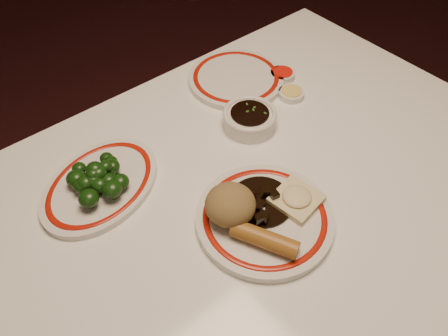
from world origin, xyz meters
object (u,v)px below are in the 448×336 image
Objects in this scene: rice_mound at (230,205)px; soy_bowl at (249,120)px; main_plate at (265,218)px; broccoli_plate at (101,185)px; dining_table at (262,214)px; broccoli_pile at (97,178)px; spring_roll at (264,239)px; fried_wonton at (296,198)px; stirfry_heap at (260,201)px.

rice_mound reaches higher than soy_bowl.
broccoli_plate is (-0.20, 0.27, -0.00)m from main_plate.
broccoli_pile reaches higher than dining_table.
broccoli_pile reaches higher than soy_bowl.
spring_roll is at bearing -127.63° from soy_bowl.
spring_roll is at bearing -63.13° from broccoli_pile.
broccoli_plate is at bearing 132.84° from fried_wonton.
soy_bowl is at bearing 69.16° from fried_wonton.
fried_wonton reaches higher than dining_table.
broccoli_plate is at bearing 89.81° from spring_roll.
stirfry_heap is (0.01, 0.03, 0.02)m from main_plate.
broccoli_pile is (-0.21, 0.24, 0.01)m from stirfry_heap.
spring_roll is (-0.04, -0.04, 0.02)m from main_plate.
fried_wonton is at bearing -81.27° from dining_table.
rice_mound is 0.29× the size of broccoli_plate.
soy_bowl reaches higher than main_plate.
spring_roll is (-0.10, -0.10, 0.13)m from dining_table.
stirfry_heap is 0.39× the size of broccoli_plate.
broccoli_pile is at bearing 133.90° from fried_wonton.
rice_mound is at bearing 165.79° from stirfry_heap.
fried_wonton is 0.39m from broccoli_pile.
broccoli_pile is (-0.20, 0.27, 0.03)m from main_plate.
stirfry_heap is 1.03× the size of soy_bowl.
broccoli_plate is (-0.27, 0.29, -0.02)m from fried_wonton.
broccoli_pile is at bearing 90.86° from spring_roll.
spring_roll is at bearing -128.69° from stirfry_heap.
main_plate is 2.50× the size of stirfry_heap.
main_plate is 3.30× the size of fried_wonton.
stirfry_heap is (0.06, 0.07, -0.01)m from spring_roll.
broccoli_plate is at bearing 56.45° from broccoli_pile.
soy_bowl is at bearing 54.10° from main_plate.
soy_bowl is at bearing -9.10° from broccoli_plate.
rice_mound is 0.07m from stirfry_heap.
fried_wonton is at bearing -46.10° from broccoli_pile.
spring_roll is at bearing -135.14° from main_plate.
main_plate is at bearing -40.35° from rice_mound.
fried_wonton is at bearing -35.49° from stirfry_heap.
broccoli_plate is (-0.15, 0.23, -0.04)m from rice_mound.
broccoli_pile is at bearing 141.36° from dining_table.
broccoli_pile is at bearing -123.55° from broccoli_plate.
spring_roll reaches higher than dining_table.
dining_table is 12.68× the size of rice_mound.
soy_bowl is (0.21, 0.17, -0.03)m from rice_mound.
dining_table is 0.14m from fried_wonton.
main_plate is at bearing -125.90° from soy_bowl.
broccoli_plate is 2.67× the size of soy_bowl.
dining_table is at bearing 36.45° from stirfry_heap.
broccoli_pile is at bearing 127.02° from main_plate.
rice_mound reaches higher than main_plate.
fried_wonton is 0.25m from soy_bowl.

